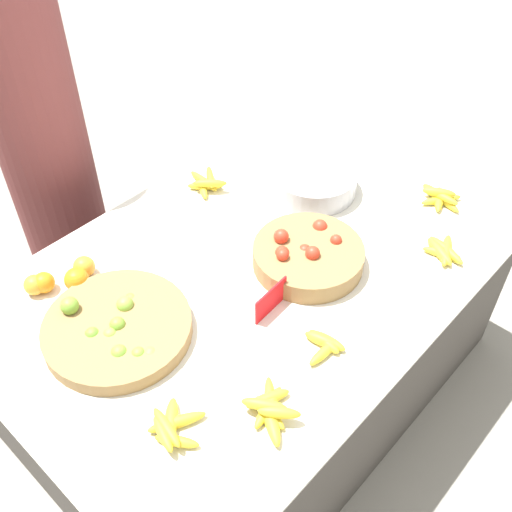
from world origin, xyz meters
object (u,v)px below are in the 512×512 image
Objects in this scene: lime_bowl at (118,328)px; vendor_person at (46,156)px; metal_bowl at (314,181)px; price_sign at (271,300)px; tomato_basket at (307,255)px.

lime_bowl is 0.92m from vendor_person.
metal_bowl is 1.04m from vendor_person.
lime_bowl is 3.01× the size of price_sign.
vendor_person is at bearing 69.03° from lime_bowl.
lime_bowl is 0.46m from price_sign.
metal_bowl is 0.62m from price_sign.
tomato_basket is 1.14× the size of metal_bowl.
lime_bowl is at bearing 140.50° from price_sign.
lime_bowl is 0.65m from tomato_basket.
lime_bowl is 0.27× the size of vendor_person.
tomato_basket is at bearing 8.04° from price_sign.
metal_bowl is (0.32, 0.23, 0.01)m from tomato_basket.
metal_bowl is 0.20× the size of vendor_person.
price_sign is (-0.23, -0.05, 0.01)m from tomato_basket.
tomato_basket is 0.23× the size of vendor_person.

